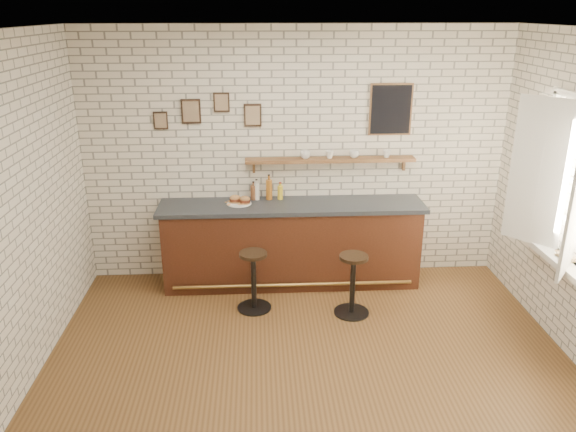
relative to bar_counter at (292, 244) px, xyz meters
name	(u,v)px	position (x,y,z in m)	size (l,w,h in m)	color
ground	(309,363)	(0.07, -1.70, -0.51)	(5.00, 5.00, 0.00)	brown
bar_counter	(292,244)	(0.00, 0.00, 0.00)	(3.10, 0.65, 1.01)	#421F11
sandwich_plate	(239,203)	(-0.61, 0.03, 0.51)	(0.28, 0.28, 0.01)	white
ciabatta_sandwich	(240,200)	(-0.60, 0.03, 0.56)	(0.26, 0.18, 0.08)	#B6814A
potato_chips	(238,203)	(-0.63, 0.03, 0.52)	(0.26, 0.18, 0.00)	#E7A051
bitters_bottle_brown	(254,192)	(-0.44, 0.19, 0.59)	(0.07, 0.07, 0.22)	brown
bitters_bottle_white	(257,191)	(-0.41, 0.19, 0.61)	(0.07, 0.07, 0.25)	silver
bitters_bottle_amber	(269,189)	(-0.26, 0.19, 0.63)	(0.07, 0.07, 0.31)	#9E5A19
condiment_bottle_yellow	(280,192)	(-0.13, 0.19, 0.59)	(0.07, 0.07, 0.21)	gold
bar_stool_left	(254,279)	(-0.46, -0.63, -0.14)	(0.38, 0.38, 0.68)	black
bar_stool_right	(353,283)	(0.61, -0.79, -0.13)	(0.39, 0.39, 0.69)	black
wall_shelf	(330,160)	(0.47, 0.20, 0.97)	(2.00, 0.18, 0.18)	brown
shelf_cup_a	(305,155)	(0.17, 0.20, 1.04)	(0.12, 0.12, 0.10)	white
shelf_cup_b	(330,154)	(0.46, 0.20, 1.04)	(0.10, 0.10, 0.09)	white
shelf_cup_c	(354,154)	(0.75, 0.20, 1.04)	(0.12, 0.12, 0.09)	white
shelf_cup_d	(387,154)	(1.13, 0.20, 1.04)	(0.09, 0.09, 0.09)	white
back_wall_decor	(316,111)	(0.29, 0.28, 1.54)	(2.96, 0.02, 0.56)	black
window_sill	(556,257)	(2.47, -1.40, 0.39)	(0.20, 1.35, 0.06)	white
casement_window	(565,183)	(2.42, -1.40, 1.14)	(0.40, 1.30, 1.56)	white
book_lower	(561,258)	(2.45, -1.51, 0.43)	(0.15, 0.20, 0.02)	tan
book_upper	(559,255)	(2.45, -1.47, 0.45)	(0.15, 0.21, 0.02)	tan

